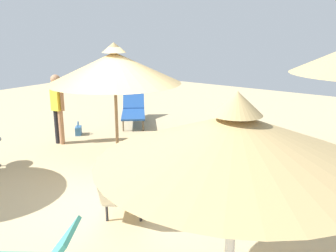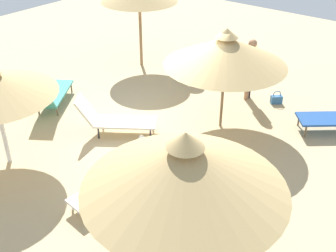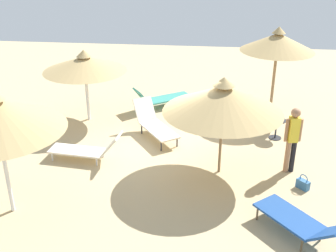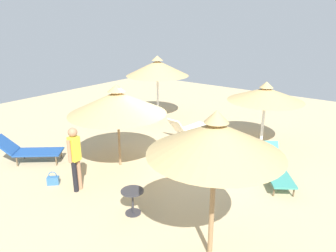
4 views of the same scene
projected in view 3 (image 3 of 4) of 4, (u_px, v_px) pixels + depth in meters
ground at (177, 151)px, 12.21m from camera, size 24.00×24.00×0.10m
parasol_umbrella_near_right at (223, 99)px, 10.19m from camera, size 2.98×2.98×2.60m
parasol_umbrella_center at (278, 42)px, 13.73m from camera, size 2.45×2.45×2.95m
parasol_umbrella_far_left at (85, 64)px, 13.31m from camera, size 2.66×2.66×2.37m
lounge_chair_front at (161, 98)px, 14.91m from camera, size 1.68×2.07×0.82m
lounge_chair_back at (154, 123)px, 12.78m from camera, size 1.95×1.63×0.99m
lounge_chair_near_left at (88, 149)px, 11.45m from camera, size 0.79×2.08×0.87m
lounge_chair_edge at (302, 221)px, 8.47m from camera, size 1.99×1.82×0.89m
person_standing_near_right at (293, 136)px, 10.65m from camera, size 0.25×0.43×1.79m
handbag at (303, 184)px, 10.27m from camera, size 0.34×0.33×0.40m
side_table_round at (276, 126)px, 12.66m from camera, size 0.54×0.54×0.61m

